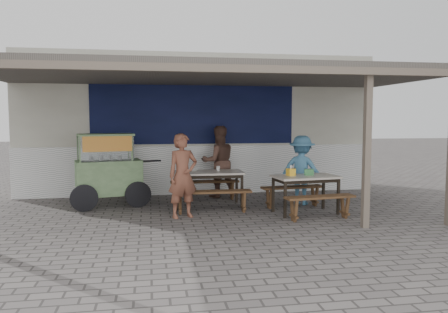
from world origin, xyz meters
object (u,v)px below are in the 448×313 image
tissue_box (291,172)px  condiment_jar (218,168)px  bench_left_street (212,196)px  patron_wall_side (219,162)px  donation_box (309,172)px  condiment_bowl (194,170)px  bench_left_wall (205,185)px  vendor_cart (108,167)px  patron_street_side (183,176)px  table_left (208,175)px  bench_right_street (320,202)px  bench_right_wall (292,192)px  table_right (305,180)px  patron_right_table (302,170)px

tissue_box → condiment_jar: size_ratio=1.51×
bench_left_street → patron_wall_side: patron_wall_side is taller
tissue_box → donation_box: (0.39, 0.02, -0.01)m
bench_left_street → donation_box: (1.93, -0.22, 0.47)m
patron_wall_side → condiment_bowl: size_ratio=8.88×
donation_box → condiment_bowl: (-2.21, 1.07, -0.04)m
bench_left_wall → condiment_jar: condiment_jar is taller
bench_left_wall → vendor_cart: (-2.12, -0.37, 0.50)m
vendor_cart → condiment_bowl: 1.82m
bench_left_wall → patron_street_side: 1.86m
patron_wall_side → vendor_cart: bearing=8.4°
table_left → vendor_cart: 2.14m
patron_wall_side → condiment_jar: size_ratio=18.19×
bench_left_street → condiment_jar: condiment_jar is taller
tissue_box → condiment_jar: tissue_box is taller
table_left → patron_street_side: bearing=-120.7°
table_left → bench_right_street: 2.49m
bench_right_street → condiment_bowl: (-2.17, 1.76, 0.44)m
table_left → tissue_box: (1.52, -0.95, 0.15)m
bench_right_street → vendor_cart: 4.46m
table_left → vendor_cart: size_ratio=0.81×
condiment_jar → condiment_bowl: bearing=-179.0°
table_left → bench_right_street: bearing=-39.5°
patron_wall_side → bench_left_street: bearing=69.3°
condiment_bowl → bench_right_wall: bearing=-15.1°
bench_right_wall → table_right: bearing=-90.0°
bench_left_street → patron_wall_side: (0.41, 1.76, 0.51)m
patron_street_side → vendor_cart: bearing=120.9°
table_left → condiment_jar: bearing=34.2°
table_right → donation_box: 0.19m
patron_right_table → bench_left_street: bearing=48.7°
bench_left_wall → condiment_jar: bearing=-66.8°
bench_right_wall → condiment_bowl: 2.16m
bench_left_street → condiment_jar: size_ratio=16.84×
donation_box → condiment_jar: 1.99m
table_right → bench_right_wall: bearing=90.0°
table_right → bench_right_wall: table_right is taller
patron_wall_side → patron_right_table: size_ratio=1.13×
condiment_jar → table_right: bearing=-36.5°
table_left → bench_left_wall: (0.02, 0.71, -0.33)m
table_right → vendor_cart: bearing=154.9°
patron_street_side → patron_wall_side: size_ratio=0.94×
table_right → donation_box: (0.10, 0.08, 0.14)m
patron_right_table → donation_box: patron_right_table is taller
tissue_box → patron_wall_side: bearing=119.6°
bench_right_wall → donation_box: bearing=-78.3°
table_right → tissue_box: bearing=161.2°
table_right → donation_box: donation_box is taller
bench_right_street → vendor_cart: vendor_cart is taller
tissue_box → bench_right_wall: bearing=67.9°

